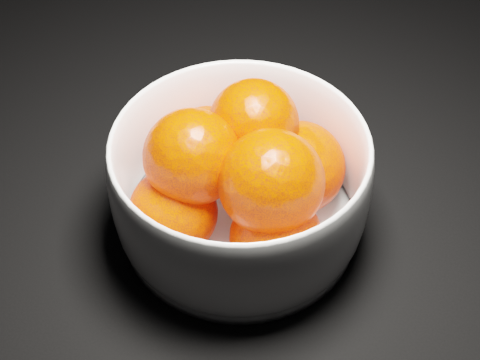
% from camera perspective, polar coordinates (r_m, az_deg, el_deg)
% --- Properties ---
extents(bowl, '(0.24, 0.24, 0.12)m').
position_cam_1_polar(bowl, '(0.62, 0.00, -0.37)').
color(bowl, white).
rests_on(bowl, ground).
extents(orange_pile, '(0.18, 0.18, 0.14)m').
position_cam_1_polar(orange_pile, '(0.60, 0.23, 0.57)').
color(orange_pile, '#F42B00').
rests_on(orange_pile, bowl).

